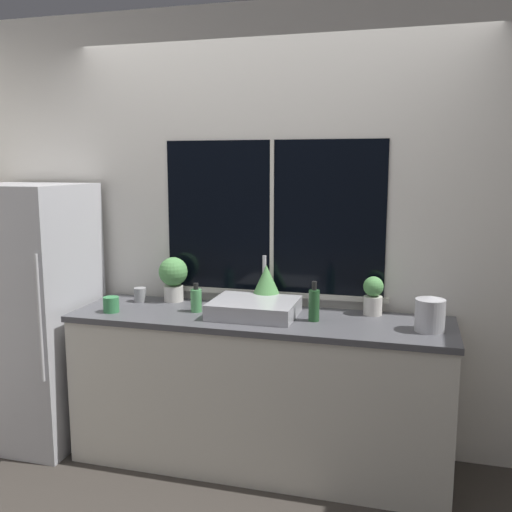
# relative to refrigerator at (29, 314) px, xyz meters

# --- Properties ---
(ground_plane) EXTENTS (14.00, 14.00, 0.00)m
(ground_plane) POSITION_rel_refrigerator_xyz_m (1.50, -0.24, -0.82)
(ground_plane) COLOR #38332D
(wall_back) EXTENTS (8.00, 0.09, 2.70)m
(wall_back) POSITION_rel_refrigerator_xyz_m (1.50, 0.40, 0.53)
(wall_back) COLOR silver
(wall_back) RESTS_ON ground_plane
(wall_left) EXTENTS (0.06, 7.00, 2.70)m
(wall_left) POSITION_rel_refrigerator_xyz_m (-0.64, 1.26, 0.53)
(wall_left) COLOR silver
(wall_left) RESTS_ON ground_plane
(counter) EXTENTS (2.18, 0.60, 0.90)m
(counter) POSITION_rel_refrigerator_xyz_m (1.50, 0.05, -0.37)
(counter) COLOR silver
(counter) RESTS_ON ground_plane
(refrigerator) EXTENTS (0.72, 0.67, 1.64)m
(refrigerator) POSITION_rel_refrigerator_xyz_m (0.00, 0.00, 0.00)
(refrigerator) COLOR #B7B7BC
(refrigerator) RESTS_ON ground_plane
(sink) EXTENTS (0.48, 0.45, 0.31)m
(sink) POSITION_rel_refrigerator_xyz_m (1.47, 0.06, 0.12)
(sink) COLOR #ADADB2
(sink) RESTS_ON counter
(potted_plant_left) EXTENTS (0.18, 0.18, 0.28)m
(potted_plant_left) POSITION_rel_refrigerator_xyz_m (0.88, 0.26, 0.24)
(potted_plant_left) COLOR silver
(potted_plant_left) RESTS_ON counter
(potted_plant_center) EXTENTS (0.16, 0.16, 0.26)m
(potted_plant_center) POSITION_rel_refrigerator_xyz_m (1.49, 0.26, 0.23)
(potted_plant_center) COLOR silver
(potted_plant_center) RESTS_ON counter
(potted_plant_right) EXTENTS (0.12, 0.12, 0.22)m
(potted_plant_right) POSITION_rel_refrigerator_xyz_m (2.13, 0.26, 0.19)
(potted_plant_right) COLOR silver
(potted_plant_right) RESTS_ON counter
(soap_bottle) EXTENTS (0.07, 0.07, 0.17)m
(soap_bottle) POSITION_rel_refrigerator_xyz_m (1.12, 0.05, 0.15)
(soap_bottle) COLOR #519E5B
(soap_bottle) RESTS_ON counter
(bottle_tall) EXTENTS (0.06, 0.06, 0.22)m
(bottle_tall) POSITION_rel_refrigerator_xyz_m (1.82, 0.04, 0.17)
(bottle_tall) COLOR #235128
(bottle_tall) RESTS_ON counter
(mug_green) EXTENTS (0.09, 0.09, 0.09)m
(mug_green) POSITION_rel_refrigerator_xyz_m (0.64, -0.09, 0.12)
(mug_green) COLOR #38844C
(mug_green) RESTS_ON counter
(mug_grey) EXTENTS (0.08, 0.08, 0.09)m
(mug_grey) POSITION_rel_refrigerator_xyz_m (0.68, 0.19, 0.12)
(mug_grey) COLOR gray
(mug_grey) RESTS_ON counter
(kettle) EXTENTS (0.15, 0.15, 0.19)m
(kettle) POSITION_rel_refrigerator_xyz_m (2.43, 0.01, 0.17)
(kettle) COLOR #B2B2B7
(kettle) RESTS_ON counter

